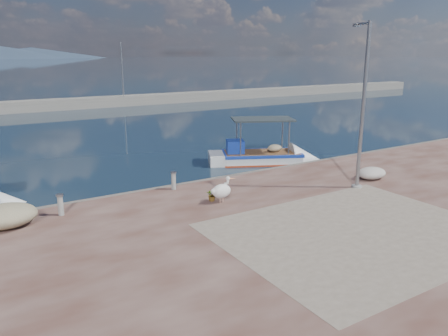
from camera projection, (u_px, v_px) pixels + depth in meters
ground at (277, 223)px, 16.55m from camera, size 1400.00×1400.00×0.00m
quay at (419, 286)px, 11.55m from camera, size 44.00×22.00×0.50m
quay_patch at (357, 232)px, 14.46m from camera, size 9.00×7.00×0.01m
breakwater at (56, 105)px, 49.28m from camera, size 120.00×2.20×7.50m
boat_right at (261, 158)px, 25.64m from camera, size 6.59×4.58×3.04m
pelican at (222, 191)px, 17.18m from camera, size 1.08×0.55×1.04m
lamp_post at (362, 113)px, 18.41m from camera, size 0.44×0.96×7.00m
bollard_near at (174, 180)px, 18.85m from camera, size 0.26×0.26×0.79m
bollard_far at (60, 204)px, 15.83m from camera, size 0.26×0.26×0.80m
potted_plant at (212, 195)px, 17.43m from camera, size 0.55×0.51×0.51m
net_pile_d at (372, 173)px, 20.47m from camera, size 1.47×1.10×0.55m
net_pile_b at (6, 216)px, 14.75m from camera, size 2.04×1.59×0.79m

